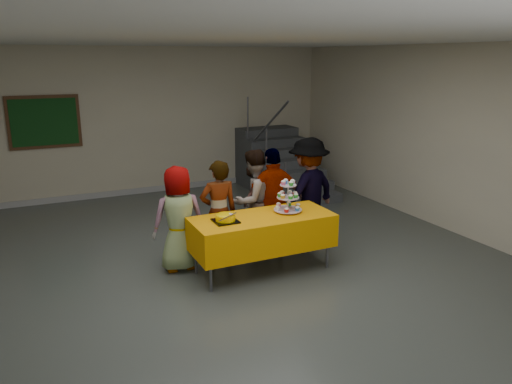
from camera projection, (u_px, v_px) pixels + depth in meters
room_shell at (237, 116)px, 5.71m from camera, size 10.00×10.04×3.02m
bake_table at (262, 232)px, 6.59m from camera, size 1.88×0.78×0.77m
cupcake_stand at (288, 199)px, 6.68m from camera, size 0.38×0.38×0.44m
bear_cake at (225, 217)px, 6.30m from camera, size 0.32×0.36×0.12m
schoolchild_a at (179, 219)px, 6.61m from camera, size 0.70×0.46×1.43m
schoolchild_b at (219, 212)px, 6.84m from camera, size 0.55×0.37×1.46m
schoolchild_c at (253, 200)px, 7.32m from camera, size 0.88×0.78×1.51m
schoolchild_d at (273, 200)px, 7.27m from camera, size 0.93×0.45×1.54m
schoolchild_e at (308, 191)px, 7.55m from camera, size 1.19×0.90×1.64m
staircase at (278, 166)px, 10.83m from camera, size 1.30×2.40×2.04m
noticeboard at (44, 122)px, 9.41m from camera, size 1.30×0.05×1.00m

